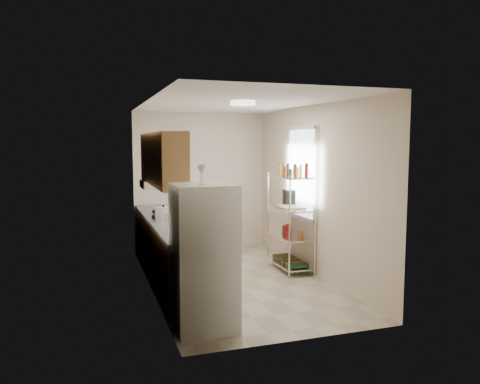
# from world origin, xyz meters

# --- Properties ---
(room) EXTENTS (2.52, 4.42, 2.62)m
(room) POSITION_xyz_m (0.00, 0.00, 1.30)
(room) COLOR #BDB499
(room) RESTS_ON ground
(counter_run) EXTENTS (0.63, 3.51, 0.90)m
(counter_run) POSITION_xyz_m (-0.92, 0.44, 0.45)
(counter_run) COLOR #A57C46
(counter_run) RESTS_ON ground
(upper_cabinets) EXTENTS (0.33, 2.20, 0.72)m
(upper_cabinets) POSITION_xyz_m (-1.05, 0.10, 1.81)
(upper_cabinets) COLOR #A57C46
(upper_cabinets) RESTS_ON room
(range_hood) EXTENTS (0.50, 0.60, 0.12)m
(range_hood) POSITION_xyz_m (-1.00, 0.90, 1.39)
(range_hood) COLOR #B7BABC
(range_hood) RESTS_ON room
(window) EXTENTS (0.06, 1.00, 1.46)m
(window) POSITION_xyz_m (1.23, 0.35, 1.55)
(window) COLOR white
(window) RESTS_ON room
(bakers_rack) EXTENTS (0.45, 0.90, 1.73)m
(bakers_rack) POSITION_xyz_m (1.00, 0.30, 1.11)
(bakers_rack) COLOR silver
(bakers_rack) RESTS_ON ground
(ceiling_dome) EXTENTS (0.34, 0.34, 0.05)m
(ceiling_dome) POSITION_xyz_m (0.00, -0.30, 2.57)
(ceiling_dome) COLOR white
(ceiling_dome) RESTS_ON room
(refrigerator) EXTENTS (0.66, 0.66, 1.59)m
(refrigerator) POSITION_xyz_m (-0.87, -1.56, 0.80)
(refrigerator) COLOR white
(refrigerator) RESTS_ON ground
(wine_glass_a) EXTENTS (0.08, 0.08, 0.22)m
(wine_glass_a) POSITION_xyz_m (-0.92, -1.70, 1.70)
(wine_glass_a) COLOR silver
(wine_glass_a) RESTS_ON refrigerator
(wine_glass_b) EXTENTS (0.07, 0.07, 0.20)m
(wine_glass_b) POSITION_xyz_m (-0.91, -1.60, 1.69)
(wine_glass_b) COLOR silver
(wine_glass_b) RESTS_ON refrigerator
(rice_cooker) EXTENTS (0.25, 0.25, 0.20)m
(rice_cooker) POSITION_xyz_m (-1.00, 0.34, 1.00)
(rice_cooker) COLOR white
(rice_cooker) RESTS_ON counter_run
(frying_pan_large) EXTENTS (0.35, 0.35, 0.05)m
(frying_pan_large) POSITION_xyz_m (-1.00, 0.60, 0.92)
(frying_pan_large) COLOR black
(frying_pan_large) RESTS_ON counter_run
(frying_pan_small) EXTENTS (0.28, 0.28, 0.04)m
(frying_pan_small) POSITION_xyz_m (-0.96, 1.16, 0.92)
(frying_pan_small) COLOR black
(frying_pan_small) RESTS_ON counter_run
(cutting_board) EXTENTS (0.38, 0.48, 0.03)m
(cutting_board) POSITION_xyz_m (0.98, 0.25, 1.03)
(cutting_board) COLOR tan
(cutting_board) RESTS_ON bakers_rack
(espresso_machine) EXTENTS (0.19, 0.25, 0.27)m
(espresso_machine) POSITION_xyz_m (1.07, 0.52, 1.15)
(espresso_machine) COLOR black
(espresso_machine) RESTS_ON bakers_rack
(storage_bag) EXTENTS (0.12, 0.15, 0.15)m
(storage_bag) POSITION_xyz_m (1.04, 0.47, 0.64)
(storage_bag) COLOR maroon
(storage_bag) RESTS_ON bakers_rack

